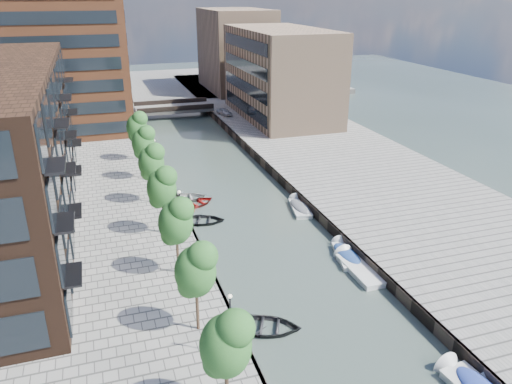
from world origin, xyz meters
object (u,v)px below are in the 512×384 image
tree_4 (151,161)px  sloop_0 (266,330)px  tree_5 (143,141)px  sloop_4 (202,222)px  sloop_2 (196,205)px  motorboat_4 (299,207)px  bridge (174,108)px  sloop_3 (184,200)px  motorboat_3 (346,254)px  tree_6 (137,126)px  car (224,112)px  tree_2 (175,220)px  tree_3 (161,186)px  tree_0 (226,342)px  tree_1 (195,268)px  motorboat_2 (356,267)px

tree_4 → sloop_0: bearing=-78.4°
tree_5 → sloop_4: tree_5 is taller
sloop_2 → motorboat_4: bearing=-135.4°
bridge → sloop_0: bridge is taller
sloop_3 → motorboat_3: 19.12m
tree_6 → sloop_2: 15.38m
tree_6 → car: bearing=50.7°
tree_2 → tree_3: bearing=90.0°
tree_0 → tree_5: same height
tree_1 → sloop_2: (4.18, 21.18, -5.31)m
tree_2 → sloop_4: bearing=68.9°
sloop_4 → tree_6: bearing=29.3°
bridge → tree_5: size_ratio=2.18×
tree_6 → sloop_0: tree_6 is taller
tree_2 → sloop_3: size_ratio=1.23×
motorboat_2 → motorboat_3: (0.13, 2.08, 0.08)m
bridge → tree_5: tree_5 is taller
bridge → tree_0: size_ratio=2.18×
tree_0 → tree_1: size_ratio=1.00×
tree_2 → sloop_3: tree_2 is taller
tree_2 → tree_4: bearing=90.0°
tree_3 → sloop_2: size_ratio=1.42×
tree_0 → tree_3: 21.00m
sloop_0 → sloop_4: sloop_0 is taller
tree_0 → motorboat_4: size_ratio=1.20×
tree_5 → sloop_3: tree_5 is taller
tree_1 → tree_3: size_ratio=1.00×
tree_1 → sloop_2: bearing=78.8°
bridge → sloop_4: bearing=-96.0°
motorboat_3 → motorboat_4: bearing=89.6°
car → sloop_4: bearing=-122.8°
bridge → tree_4: 41.08m
tree_1 → motorboat_4: size_ratio=1.20×
tree_1 → motorboat_3: 16.35m
bridge → motorboat_4: size_ratio=2.61×
tree_1 → tree_6: size_ratio=1.00×
tree_1 → tree_3: (0.00, 14.00, 0.00)m
motorboat_2 → car: 49.74m
tree_2 → motorboat_3: tree_2 is taller
tree_6 → motorboat_4: tree_6 is taller
sloop_3 → sloop_4: 5.88m
bridge → tree_6: (-8.50, -26.00, 3.92)m
motorboat_2 → car: bearing=87.4°
tree_4 → tree_3: bearing=-90.0°
tree_4 → sloop_4: (3.84, -4.06, -5.31)m
sloop_0 → sloop_4: (-0.53, 17.17, 0.00)m
sloop_4 → tree_4: bearing=60.7°
motorboat_3 → car: bearing=87.5°
tree_6 → motorboat_4: size_ratio=1.20×
sloop_2 → tree_6: bearing=-5.7°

